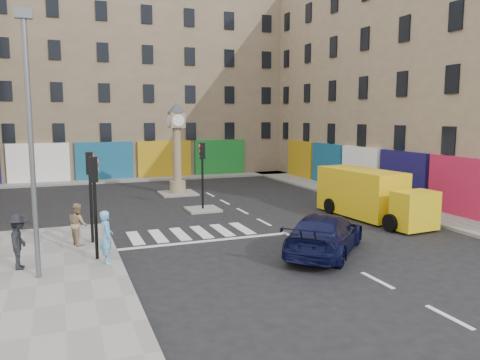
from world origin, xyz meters
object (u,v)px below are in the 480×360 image
navy_sedan (325,234)px  pedestrian_blue (107,237)px  yellow_van (370,195)px  traffic_light_left_near (95,191)px  traffic_light_left_far (90,183)px  lamp_post (30,132)px  pedestrian_dark (19,241)px  clock_pillar (177,142)px  traffic_light_island (202,165)px  pedestrian_tan (78,224)px

navy_sedan → pedestrian_blue: size_ratio=2.88×
yellow_van → pedestrian_blue: size_ratio=3.76×
traffic_light_left_near → traffic_light_left_far: same height
lamp_post → yellow_van: bearing=14.5°
pedestrian_blue → pedestrian_dark: size_ratio=0.98×
yellow_van → pedestrian_blue: (-13.47, -3.27, -0.16)m
navy_sedan → pedestrian_blue: bearing=35.7°
clock_pillar → traffic_light_left_far: bearing=-118.9°
traffic_light_left_far → traffic_light_left_near: bearing=-90.0°
traffic_light_left_far → clock_pillar: 13.05m
pedestrian_blue → navy_sedan: bearing=-101.5°
traffic_light_island → navy_sedan: 10.10m
traffic_light_left_far → pedestrian_dark: size_ratio=1.95×
clock_pillar → pedestrian_dark: (-8.80, -14.03, -2.45)m
clock_pillar → yellow_van: 13.60m
pedestrian_dark → lamp_post: bearing=-147.7°
pedestrian_blue → pedestrian_dark: (-2.80, 0.38, 0.02)m
clock_pillar → pedestrian_blue: (-6.00, -14.41, -2.47)m
traffic_light_left_far → lamp_post: (-1.90, -3.80, 2.17)m
pedestrian_tan → lamp_post: bearing=141.5°
yellow_van → pedestrian_dark: yellow_van is taller
traffic_light_left_far → navy_sedan: bearing=-27.5°
clock_pillar → pedestrian_tan: size_ratio=3.62×
clock_pillar → yellow_van: clock_pillar is taller
traffic_light_left_near → pedestrian_tan: bearing=103.5°
lamp_post → pedestrian_tan: lamp_post is taller
lamp_post → pedestrian_tan: 5.47m
pedestrian_blue → pedestrian_dark: bearing=80.0°
pedestrian_dark → yellow_van: bearing=-74.7°
navy_sedan → pedestrian_tan: size_ratio=3.19×
traffic_light_island → pedestrian_dark: (-8.80, -8.03, -1.49)m
pedestrian_blue → pedestrian_dark: pedestrian_dark is taller
yellow_van → pedestrian_tan: bearing=176.8°
lamp_post → traffic_light_island: bearing=48.3°
traffic_light_left_far → lamp_post: lamp_post is taller
yellow_van → pedestrian_blue: bearing=-171.0°
yellow_van → navy_sedan: bearing=-144.6°
lamp_post → yellow_van: 16.57m
navy_sedan → pedestrian_dark: 10.95m
navy_sedan → pedestrian_blue: pedestrian_blue is taller
clock_pillar → pedestrian_blue: clock_pillar is taller
traffic_light_island → pedestrian_tan: size_ratio=2.20×
traffic_light_island → pedestrian_tan: (-6.85, -5.51, -1.60)m
lamp_post → pedestrian_tan: bearing=69.9°
lamp_post → pedestrian_blue: (2.20, 0.79, -3.71)m
traffic_light_left_far → traffic_light_island: size_ratio=1.00×
clock_pillar → pedestrian_tan: bearing=-120.8°
traffic_light_island → lamp_post: (-8.20, -9.20, 2.20)m
traffic_light_left_far → traffic_light_island: (6.30, 5.40, -0.03)m
pedestrian_blue → pedestrian_tan: size_ratio=1.11×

